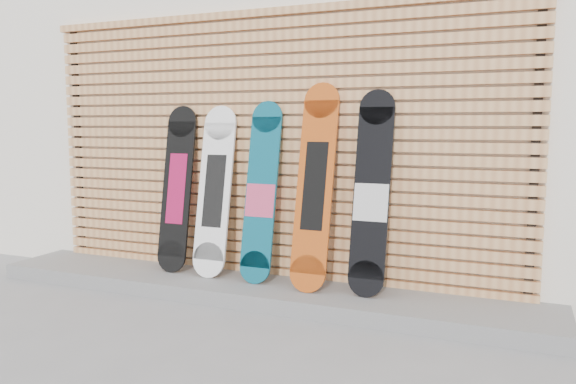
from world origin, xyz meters
name	(u,v)px	position (x,y,z in m)	size (l,w,h in m)	color
ground	(230,327)	(0.00, 0.00, 0.00)	(80.00, 80.00, 0.00)	gray
building	(407,88)	(0.50, 3.50, 1.80)	(12.00, 5.00, 3.60)	white
concrete_step	(254,289)	(-0.15, 0.68, 0.06)	(4.60, 0.70, 0.12)	slate
slat_wall	(268,144)	(-0.15, 0.97, 1.21)	(4.26, 0.08, 2.29)	tan
snowboard_0	(177,189)	(-0.93, 0.80, 0.83)	(0.27, 0.28, 1.41)	black
snowboard_1	(215,191)	(-0.56, 0.79, 0.82)	(0.29, 0.31, 1.41)	white
snowboard_2	(261,193)	(-0.13, 0.78, 0.83)	(0.26, 0.32, 1.44)	#0B556B
snowboard_3	(315,186)	(0.34, 0.75, 0.91)	(0.28, 0.39, 1.58)	#BD4C14
snowboard_4	(372,194)	(0.77, 0.78, 0.86)	(0.27, 0.33, 1.52)	black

